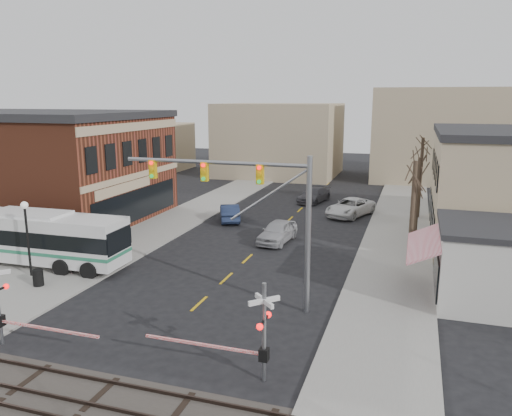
{
  "coord_description": "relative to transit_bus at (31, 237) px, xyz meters",
  "views": [
    {
      "loc": [
        10.48,
        -20.7,
        10.69
      ],
      "look_at": [
        0.49,
        10.4,
        3.5
      ],
      "focal_mm": 35.0,
      "sensor_mm": 36.0,
      "label": 1
    }
  ],
  "objects": [
    {
      "name": "ground",
      "position": [
        13.07,
        -4.61,
        -1.9
      ],
      "size": [
        160.0,
        160.0,
        0.0
      ],
      "primitive_type": "plane",
      "color": "black",
      "rests_on": "ground"
    },
    {
      "name": "sidewalk_west",
      "position": [
        3.57,
        15.39,
        -1.84
      ],
      "size": [
        5.0,
        60.0,
        0.12
      ],
      "primitive_type": "cube",
      "color": "gray",
      "rests_on": "ground"
    },
    {
      "name": "sidewalk_east",
      "position": [
        22.57,
        15.39,
        -1.84
      ],
      "size": [
        5.0,
        60.0,
        0.12
      ],
      "primitive_type": "cube",
      "color": "gray",
      "rests_on": "ground"
    },
    {
      "name": "ballast_strip",
      "position": [
        13.07,
        -12.61,
        -1.87
      ],
      "size": [
        160.0,
        5.0,
        0.06
      ],
      "primitive_type": "cube",
      "color": "#332D28",
      "rests_on": "ground"
    },
    {
      "name": "rail_tracks",
      "position": [
        13.07,
        -12.61,
        -1.78
      ],
      "size": [
        160.0,
        3.91,
        0.14
      ],
      "color": "#2D231E",
      "rests_on": "ground"
    },
    {
      "name": "tree_east_a",
      "position": [
        23.57,
        7.39,
        1.6
      ],
      "size": [
        0.28,
        0.28,
        6.75
      ],
      "color": "#382B21",
      "rests_on": "sidewalk_east"
    },
    {
      "name": "tree_east_b",
      "position": [
        23.87,
        13.39,
        1.37
      ],
      "size": [
        0.28,
        0.28,
        6.3
      ],
      "color": "#382B21",
      "rests_on": "sidewalk_east"
    },
    {
      "name": "tree_east_c",
      "position": [
        24.07,
        21.39,
        1.82
      ],
      "size": [
        0.28,
        0.28,
        7.2
      ],
      "color": "#382B21",
      "rests_on": "sidewalk_east"
    },
    {
      "name": "transit_bus",
      "position": [
        0.0,
        0.0,
        0.0
      ],
      "size": [
        13.16,
        3.17,
        3.37
      ],
      "color": "silver",
      "rests_on": "ground"
    },
    {
      "name": "traffic_signal_mast",
      "position": [
        15.95,
        -1.82,
        3.85
      ],
      "size": [
        10.08,
        0.3,
        8.0
      ],
      "color": "gray",
      "rests_on": "ground"
    },
    {
      "name": "rr_crossing_west",
      "position": [
        6.96,
        -9.34,
        0.07
      ],
      "size": [
        5.6,
        1.36,
        4.0
      ],
      "color": "gray",
      "rests_on": "ground"
    },
    {
      "name": "rr_crossing_east",
      "position": [
        18.08,
        -8.61,
        0.07
      ],
      "size": [
        5.6,
        1.36,
        4.0
      ],
      "color": "gray",
      "rests_on": "ground"
    },
    {
      "name": "street_lamp",
      "position": [
        1.66,
        -2.05,
        1.5
      ],
      "size": [
        0.44,
        0.44,
        4.62
      ],
      "color": "black",
      "rests_on": "sidewalk_west"
    },
    {
      "name": "trash_bin",
      "position": [
        3.27,
        -3.27,
        -1.3
      ],
      "size": [
        0.6,
        0.6,
        0.96
      ],
      "primitive_type": "cylinder",
      "color": "black",
      "rests_on": "sidewalk_west"
    },
    {
      "name": "car_a",
      "position": [
        13.92,
        10.0,
        -1.08
      ],
      "size": [
        2.38,
        4.96,
        1.63
      ],
      "primitive_type": "imported",
      "rotation": [
        0.0,
        0.0,
        -0.1
      ],
      "color": "#A6A6AB",
      "rests_on": "ground"
    },
    {
      "name": "car_b",
      "position": [
        8.07,
        15.2,
        -1.14
      ],
      "size": [
        3.33,
        4.87,
        1.52
      ],
      "primitive_type": "imported",
      "rotation": [
        0.0,
        0.0,
        3.56
      ],
      "color": "#1B2643",
      "rests_on": "ground"
    },
    {
      "name": "car_c",
      "position": [
        18.07,
        20.4,
        -1.09
      ],
      "size": [
        4.61,
        6.41,
        1.62
      ],
      "primitive_type": "imported",
      "rotation": [
        0.0,
        0.0,
        -0.37
      ],
      "color": "silver",
      "rests_on": "ground"
    },
    {
      "name": "car_d",
      "position": [
        13.6,
        25.6,
        -1.15
      ],
      "size": [
        3.21,
        5.48,
        1.49
      ],
      "primitive_type": "imported",
      "rotation": [
        0.0,
        0.0,
        -0.23
      ],
      "color": "#46454B",
      "rests_on": "ground"
    },
    {
      "name": "pedestrian_near",
      "position": [
        3.81,
        -0.85,
        -0.89
      ],
      "size": [
        0.49,
        0.68,
        1.77
      ],
      "primitive_type": "imported",
      "rotation": [
        0.0,
        0.0,
        1.47
      ],
      "color": "#62504F",
      "rests_on": "sidewalk_west"
    },
    {
      "name": "pedestrian_far",
      "position": [
        1.57,
        2.43,
        -0.93
      ],
      "size": [
        1.04,
        0.97,
        1.7
      ],
      "primitive_type": "imported",
      "rotation": [
        0.0,
        0.0,
        0.53
      ],
      "color": "#323458",
      "rests_on": "sidewalk_west"
    }
  ]
}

